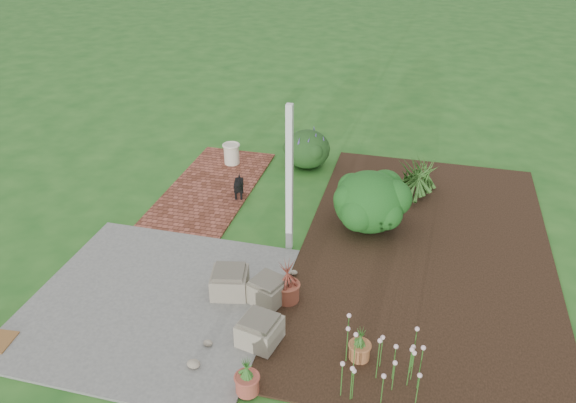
% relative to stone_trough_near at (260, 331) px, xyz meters
% --- Properties ---
extents(ground, '(80.00, 80.00, 0.00)m').
position_rel_stone_trough_near_xyz_m(ground, '(-0.48, 2.15, -0.20)').
color(ground, '#1F571B').
rests_on(ground, ground).
extents(concrete_patio, '(3.50, 3.50, 0.04)m').
position_rel_stone_trough_near_xyz_m(concrete_patio, '(-1.73, 0.40, -0.18)').
color(concrete_patio, slate).
rests_on(concrete_patio, ground).
extents(brick_path, '(1.60, 3.50, 0.04)m').
position_rel_stone_trough_near_xyz_m(brick_path, '(-2.18, 3.90, -0.18)').
color(brick_path, '#5F2D1E').
rests_on(brick_path, ground).
extents(garden_bed, '(4.00, 7.00, 0.03)m').
position_rel_stone_trough_near_xyz_m(garden_bed, '(2.02, 2.65, -0.19)').
color(garden_bed, black).
rests_on(garden_bed, ground).
extents(veranda_post, '(0.10, 0.10, 2.50)m').
position_rel_stone_trough_near_xyz_m(veranda_post, '(-0.18, 2.25, 1.05)').
color(veranda_post, white).
rests_on(veranda_post, ground).
extents(stone_trough_near, '(0.59, 0.59, 0.33)m').
position_rel_stone_trough_near_xyz_m(stone_trough_near, '(0.00, 0.00, 0.00)').
color(stone_trough_near, gray).
rests_on(stone_trough_near, concrete_patio).
extents(stone_trough_mid, '(0.61, 0.61, 0.34)m').
position_rel_stone_trough_near_xyz_m(stone_trough_mid, '(-0.72, 0.86, 0.01)').
color(stone_trough_mid, '#75725A').
rests_on(stone_trough_mid, concrete_patio).
extents(stone_trough_far, '(0.61, 0.61, 0.32)m').
position_rel_stone_trough_near_xyz_m(stone_trough_far, '(-0.13, 0.83, -0.01)').
color(stone_trough_far, gray).
rests_on(stone_trough_far, concrete_patio).
extents(black_dog, '(0.24, 0.50, 0.44)m').
position_rel_stone_trough_near_xyz_m(black_dog, '(-1.52, 3.60, 0.10)').
color(black_dog, black).
rests_on(black_dog, brick_path).
extents(cream_ceramic_urn, '(0.40, 0.40, 0.43)m').
position_rel_stone_trough_near_xyz_m(cream_ceramic_urn, '(-2.15, 4.99, 0.05)').
color(cream_ceramic_urn, beige).
rests_on(cream_ceramic_urn, brick_path).
extents(evergreen_shrub, '(1.36, 1.36, 1.04)m').
position_rel_stone_trough_near_xyz_m(evergreen_shrub, '(0.99, 3.20, 0.35)').
color(evergreen_shrub, '#0A3A0F').
rests_on(evergreen_shrub, garden_bed).
extents(agapanthus_clump_back, '(1.34, 1.34, 0.92)m').
position_rel_stone_trough_near_xyz_m(agapanthus_clump_back, '(1.66, 4.47, 0.28)').
color(agapanthus_clump_back, '#1C3F13').
rests_on(agapanthus_clump_back, garden_bed).
extents(agapanthus_clump_front, '(1.03, 1.03, 0.75)m').
position_rel_stone_trough_near_xyz_m(agapanthus_clump_front, '(1.82, 4.85, 0.20)').
color(agapanthus_clump_front, '#0C4213').
rests_on(agapanthus_clump_front, garden_bed).
extents(pink_flower_patch, '(1.20, 1.20, 0.66)m').
position_rel_stone_trough_near_xyz_m(pink_flower_patch, '(1.60, -0.28, 0.16)').
color(pink_flower_patch, '#113D0F').
rests_on(pink_flower_patch, garden_bed).
extents(terracotta_pot_bronze, '(0.41, 0.41, 0.28)m').
position_rel_stone_trough_near_xyz_m(terracotta_pot_bronze, '(0.13, 0.92, -0.04)').
color(terracotta_pot_bronze, brown).
rests_on(terracotta_pot_bronze, garden_bed).
extents(terracotta_pot_small_left, '(0.27, 0.27, 0.22)m').
position_rel_stone_trough_near_xyz_m(terracotta_pot_small_left, '(1.30, 0.04, -0.07)').
color(terracotta_pot_small_left, '#A36137').
rests_on(terracotta_pot_small_left, garden_bed).
extents(terracotta_pot_small_right, '(0.29, 0.29, 0.24)m').
position_rel_stone_trough_near_xyz_m(terracotta_pot_small_right, '(0.10, -0.83, -0.06)').
color(terracotta_pot_small_right, '#A54637').
rests_on(terracotta_pot_small_right, garden_bed).
extents(purple_flowering_bush, '(1.14, 1.14, 0.81)m').
position_rel_stone_trough_near_xyz_m(purple_flowering_bush, '(-0.58, 5.36, 0.20)').
color(purple_flowering_bush, black).
rests_on(purple_flowering_bush, ground).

